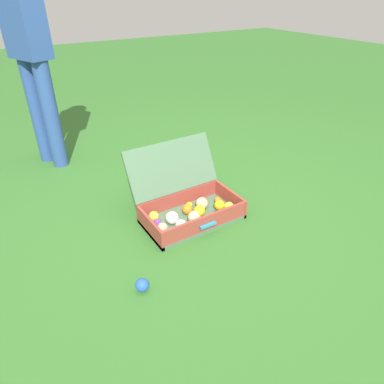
{
  "coord_description": "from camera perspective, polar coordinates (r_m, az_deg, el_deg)",
  "views": [
    {
      "loc": [
        -0.95,
        -1.54,
        1.32
      ],
      "look_at": [
        0.02,
        0.0,
        0.21
      ],
      "focal_mm": 32.34,
      "sensor_mm": 36.0,
      "label": 1
    }
  ],
  "objects": [
    {
      "name": "stray_ball_on_grass",
      "position": [
        1.8,
        -8.21,
        -14.93
      ],
      "size": [
        0.07,
        0.07,
        0.07
      ],
      "primitive_type": "sphere",
      "color": "blue",
      "rests_on": "ground"
    },
    {
      "name": "bystander_person",
      "position": [
        2.95,
        -25.37,
        21.06
      ],
      "size": [
        0.29,
        0.36,
        1.62
      ],
      "color": "#2D4C93",
      "rests_on": "ground"
    },
    {
      "name": "open_suitcase",
      "position": [
        2.24,
        -0.76,
        -1.9
      ],
      "size": [
        0.62,
        0.53,
        0.43
      ],
      "color": "#4C7051",
      "rests_on": "ground"
    },
    {
      "name": "ground_plane",
      "position": [
        2.24,
        -0.44,
        -4.82
      ],
      "size": [
        16.0,
        16.0,
        0.0
      ],
      "primitive_type": "plane",
      "color": "#336B28"
    }
  ]
}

